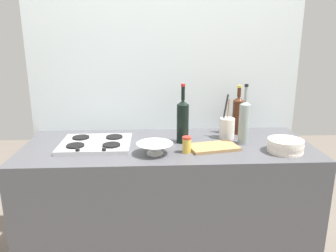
% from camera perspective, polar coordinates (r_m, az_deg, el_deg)
% --- Properties ---
extents(counter_block, '(1.80, 0.70, 0.90)m').
position_cam_1_polar(counter_block, '(2.23, 0.00, -14.26)').
color(counter_block, '#4C4C51').
rests_on(counter_block, ground).
extents(backsplash_panel, '(1.90, 0.06, 2.19)m').
position_cam_1_polar(backsplash_panel, '(2.36, -0.48, 4.19)').
color(backsplash_panel, silver).
rests_on(backsplash_panel, ground).
extents(stovetop_hob, '(0.43, 0.36, 0.04)m').
position_cam_1_polar(stovetop_hob, '(2.07, -12.59, -3.00)').
color(stovetop_hob, '#B2B2B7').
rests_on(stovetop_hob, counter_block).
extents(plate_stack, '(0.21, 0.21, 0.08)m').
position_cam_1_polar(plate_stack, '(2.02, 19.94, -3.27)').
color(plate_stack, silver).
rests_on(plate_stack, counter_block).
extents(wine_bottle_leftmost, '(0.07, 0.07, 0.38)m').
position_cam_1_polar(wine_bottle_leftmost, '(2.08, 13.26, 0.79)').
color(wine_bottle_leftmost, gray).
rests_on(wine_bottle_leftmost, counter_block).
extents(wine_bottle_mid_left, '(0.07, 0.07, 0.34)m').
position_cam_1_polar(wine_bottle_mid_left, '(2.29, 12.20, 2.00)').
color(wine_bottle_mid_left, '#472314').
rests_on(wine_bottle_mid_left, counter_block).
extents(wine_bottle_mid_right, '(0.08, 0.08, 0.38)m').
position_cam_1_polar(wine_bottle_mid_right, '(2.05, 2.60, 0.94)').
color(wine_bottle_mid_right, black).
rests_on(wine_bottle_mid_right, counter_block).
extents(mixing_bowl, '(0.21, 0.21, 0.07)m').
position_cam_1_polar(mixing_bowl, '(1.87, -2.33, -3.88)').
color(mixing_bowl, white).
rests_on(mixing_bowl, counter_block).
extents(utensil_crock, '(0.10, 0.10, 0.29)m').
position_cam_1_polar(utensil_crock, '(2.19, 10.33, -0.29)').
color(utensil_crock, silver).
rests_on(utensil_crock, counter_block).
extents(condiment_jar_front, '(0.05, 0.05, 0.10)m').
position_cam_1_polar(condiment_jar_front, '(1.89, 3.31, -3.29)').
color(condiment_jar_front, gold).
rests_on(condiment_jar_front, counter_block).
extents(cutting_board, '(0.32, 0.23, 0.02)m').
position_cam_1_polar(cutting_board, '(1.99, 7.98, -3.69)').
color(cutting_board, '#9E7A4C').
rests_on(cutting_board, counter_block).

